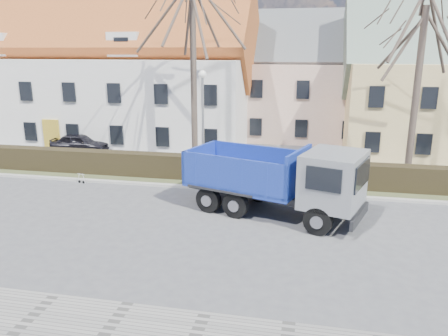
% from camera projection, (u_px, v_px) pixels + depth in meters
% --- Properties ---
extents(ground, '(120.00, 120.00, 0.00)m').
position_uv_depth(ground, '(188.00, 224.00, 17.84)').
color(ground, '#4D4D50').
extents(curb_far, '(80.00, 0.30, 0.12)m').
position_uv_depth(curb_far, '(213.00, 188.00, 22.17)').
color(curb_far, '#A19F97').
rests_on(curb_far, ground).
extents(grass_strip, '(80.00, 3.00, 0.10)m').
position_uv_depth(grass_strip, '(220.00, 180.00, 23.69)').
color(grass_strip, '#404929').
rests_on(grass_strip, ground).
extents(hedge, '(60.00, 0.90, 1.30)m').
position_uv_depth(hedge, '(219.00, 170.00, 23.34)').
color(hedge, black).
rests_on(hedge, ground).
extents(building_white, '(26.80, 10.80, 9.50)m').
position_uv_depth(building_white, '(84.00, 77.00, 34.22)').
color(building_white, silver).
rests_on(building_white, ground).
extents(building_pink, '(10.80, 8.80, 8.00)m').
position_uv_depth(building_pink, '(304.00, 87.00, 34.92)').
color(building_pink, beige).
rests_on(building_pink, ground).
extents(tree_1, '(9.20, 9.20, 12.65)m').
position_uv_depth(tree_1, '(193.00, 60.00, 24.59)').
color(tree_1, '#463930').
rests_on(tree_1, ground).
extents(tree_2, '(8.00, 8.00, 11.00)m').
position_uv_depth(tree_2, '(418.00, 77.00, 22.50)').
color(tree_2, '#463930').
rests_on(tree_2, ground).
extents(dump_truck, '(8.33, 5.19, 3.12)m').
position_uv_depth(dump_truck, '(267.00, 178.00, 18.64)').
color(dump_truck, navy).
rests_on(dump_truck, ground).
extents(streetlight, '(0.46, 0.46, 5.88)m').
position_uv_depth(streetlight, '(203.00, 124.00, 23.89)').
color(streetlight, '#969696').
rests_on(streetlight, ground).
extents(cart_frame, '(0.70, 0.48, 0.58)m').
position_uv_depth(cart_frame, '(78.00, 178.00, 23.20)').
color(cart_frame, silver).
rests_on(cart_frame, ground).
extents(parked_car_a, '(4.11, 1.94, 1.36)m').
position_uv_depth(parked_car_a, '(80.00, 143.00, 29.78)').
color(parked_car_a, black).
rests_on(parked_car_a, ground).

